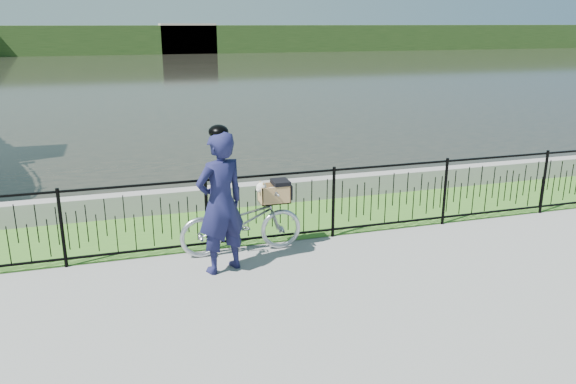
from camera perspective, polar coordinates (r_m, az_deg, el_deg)
name	(u,v)px	position (r m, az deg, el deg)	size (l,w,h in m)	color
ground	(305,288)	(7.35, 1.78, -9.71)	(120.00, 120.00, 0.00)	gray
grass_strip	(257,222)	(9.65, -3.17, -3.07)	(60.00, 2.00, 0.01)	#3B6D22
water	(147,74)	(39.42, -14.09, 11.56)	(120.00, 120.00, 0.00)	black
quay_wall	(244,195)	(10.52, -4.50, -0.28)	(60.00, 0.30, 0.40)	gray
fence	(272,208)	(8.55, -1.62, -1.65)	(14.00, 0.06, 1.15)	black
far_treeline	(131,40)	(66.28, -15.64, 14.69)	(120.00, 6.00, 3.00)	#28431A
far_building_right	(188,39)	(65.25, -10.15, 15.10)	(6.00, 3.00, 3.20)	#A99A87
bicycle_rig	(242,221)	(8.28, -4.68, -2.96)	(1.82, 0.63, 1.08)	#ABB0B7
cyclist	(220,202)	(7.54, -6.87, -0.97)	(0.83, 0.70, 2.02)	#16173D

